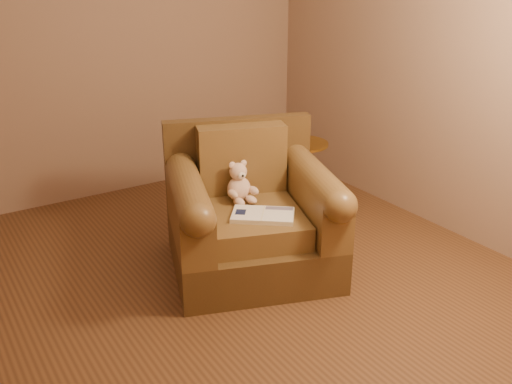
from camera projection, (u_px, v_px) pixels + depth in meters
floor at (211, 293)px, 3.60m from camera, size 4.00×4.00×0.00m
room at (201, 9)px, 2.95m from camera, size 4.02×4.02×2.71m
armchair at (250, 216)px, 3.81m from camera, size 1.31×1.28×0.94m
teddy_bear at (240, 186)px, 3.81m from camera, size 0.20×0.23×0.28m
guidebook at (263, 215)px, 3.58m from camera, size 0.45×0.43×0.03m
side_table at (300, 176)px, 4.62m from camera, size 0.44×0.44×0.61m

